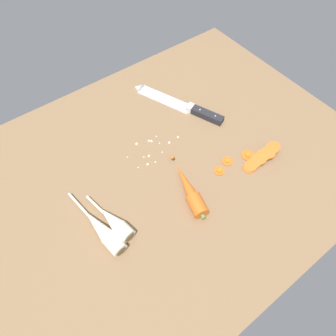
% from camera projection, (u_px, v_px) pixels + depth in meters
% --- Properties ---
extents(ground_plane, '(1.20, 0.90, 0.04)m').
position_uv_depth(ground_plane, '(164.00, 170.00, 0.90)').
color(ground_plane, brown).
extents(chefs_knife, '(0.16, 0.33, 0.04)m').
position_uv_depth(chefs_knife, '(175.00, 102.00, 1.02)').
color(chefs_knife, silver).
rests_on(chefs_knife, ground_plane).
extents(whole_carrot, '(0.08, 0.21, 0.04)m').
position_uv_depth(whole_carrot, '(190.00, 190.00, 0.82)').
color(whole_carrot, '#D6601E').
rests_on(whole_carrot, ground_plane).
extents(parsnip_front, '(0.06, 0.18, 0.04)m').
position_uv_depth(parsnip_front, '(115.00, 222.00, 0.77)').
color(parsnip_front, silver).
rests_on(parsnip_front, ground_plane).
extents(parsnip_mid_left, '(0.06, 0.23, 0.04)m').
position_uv_depth(parsnip_mid_left, '(103.00, 231.00, 0.75)').
color(parsnip_mid_left, silver).
rests_on(parsnip_mid_left, ground_plane).
extents(carrot_slice_stack, '(0.14, 0.05, 0.04)m').
position_uv_depth(carrot_slice_stack, '(262.00, 157.00, 0.88)').
color(carrot_slice_stack, '#D6601E').
rests_on(carrot_slice_stack, ground_plane).
extents(carrot_slice_stray_near, '(0.03, 0.03, 0.01)m').
position_uv_depth(carrot_slice_stray_near, '(227.00, 161.00, 0.89)').
color(carrot_slice_stray_near, '#D6601E').
rests_on(carrot_slice_stray_near, ground_plane).
extents(carrot_slice_stray_mid, '(0.04, 0.04, 0.01)m').
position_uv_depth(carrot_slice_stray_mid, '(248.00, 155.00, 0.90)').
color(carrot_slice_stray_mid, '#D6601E').
rests_on(carrot_slice_stray_mid, ground_plane).
extents(carrot_slice_stray_far, '(0.03, 0.03, 0.01)m').
position_uv_depth(carrot_slice_stray_far, '(219.00, 171.00, 0.87)').
color(carrot_slice_stray_far, '#D6601E').
rests_on(carrot_slice_stray_far, ground_plane).
extents(mince_crumbs, '(0.18, 0.10, 0.01)m').
position_uv_depth(mince_crumbs, '(154.00, 147.00, 0.92)').
color(mince_crumbs, beige).
rests_on(mince_crumbs, ground_plane).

